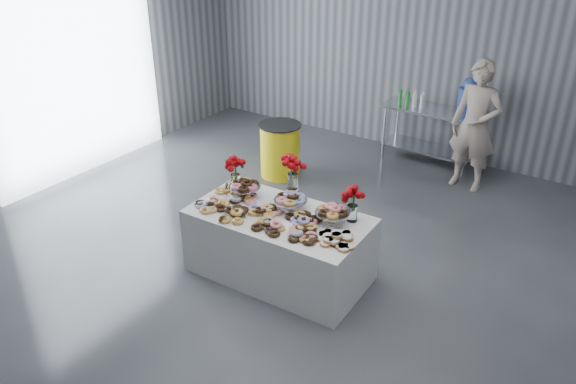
# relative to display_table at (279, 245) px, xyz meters

# --- Properties ---
(ground) EXTENTS (9.00, 9.00, 0.00)m
(ground) POSITION_rel_display_table_xyz_m (-0.09, -0.33, -0.38)
(ground) COLOR #37393E
(ground) RESTS_ON ground
(room_walls) EXTENTS (8.04, 9.04, 4.02)m
(room_walls) POSITION_rel_display_table_xyz_m (-0.36, -0.26, 2.26)
(room_walls) COLOR gray
(room_walls) RESTS_ON ground
(display_table) EXTENTS (1.93, 1.06, 0.75)m
(display_table) POSITION_rel_display_table_xyz_m (0.00, 0.00, 0.00)
(display_table) COLOR white
(display_table) RESTS_ON ground
(prep_table) EXTENTS (1.50, 0.60, 0.90)m
(prep_table) POSITION_rel_display_table_xyz_m (0.23, 3.77, 0.24)
(prep_table) COLOR silver
(prep_table) RESTS_ON ground
(donut_mounds) EXTENTS (1.83, 0.85, 0.09)m
(donut_mounds) POSITION_rel_display_table_xyz_m (-0.00, -0.05, 0.42)
(donut_mounds) COLOR #DDB050
(donut_mounds) RESTS_ON display_table
(cake_stand_left) EXTENTS (0.36, 0.36, 0.17)m
(cake_stand_left) POSITION_rel_display_table_xyz_m (-0.55, 0.13, 0.52)
(cake_stand_left) COLOR silver
(cake_stand_left) RESTS_ON display_table
(cake_stand_mid) EXTENTS (0.36, 0.36, 0.17)m
(cake_stand_mid) POSITION_rel_display_table_xyz_m (0.05, 0.15, 0.52)
(cake_stand_mid) COLOR silver
(cake_stand_mid) RESTS_ON display_table
(cake_stand_right) EXTENTS (0.36, 0.36, 0.17)m
(cake_stand_right) POSITION_rel_display_table_xyz_m (0.55, 0.17, 0.52)
(cake_stand_right) COLOR silver
(cake_stand_right) RESTS_ON display_table
(danish_pile) EXTENTS (0.48, 0.48, 0.11)m
(danish_pile) POSITION_rel_display_table_xyz_m (0.75, -0.13, 0.43)
(danish_pile) COLOR white
(danish_pile) RESTS_ON display_table
(bouquet_left) EXTENTS (0.26, 0.26, 0.42)m
(bouquet_left) POSITION_rel_display_table_xyz_m (-0.76, 0.23, 0.67)
(bouquet_left) COLOR white
(bouquet_left) RESTS_ON display_table
(bouquet_right) EXTENTS (0.26, 0.26, 0.42)m
(bouquet_right) POSITION_rel_display_table_xyz_m (0.69, 0.32, 0.67)
(bouquet_right) COLOR white
(bouquet_right) RESTS_ON display_table
(bouquet_center) EXTENTS (0.26, 0.26, 0.57)m
(bouquet_center) POSITION_rel_display_table_xyz_m (-0.06, 0.35, 0.75)
(bouquet_center) COLOR silver
(bouquet_center) RESTS_ON display_table
(water_jug) EXTENTS (0.28, 0.28, 0.55)m
(water_jug) POSITION_rel_display_table_xyz_m (0.73, 3.77, 0.77)
(water_jug) COLOR #3F68D9
(water_jug) RESTS_ON prep_table
(drink_bottles) EXTENTS (0.54, 0.08, 0.27)m
(drink_bottles) POSITION_rel_display_table_xyz_m (-0.09, 3.67, 0.66)
(drink_bottles) COLOR #268C33
(drink_bottles) RESTS_ON prep_table
(person) EXTENTS (0.71, 0.49, 1.85)m
(person) POSITION_rel_display_table_xyz_m (1.01, 3.31, 0.55)
(person) COLOR #CC8C93
(person) RESTS_ON ground
(trash_barrel) EXTENTS (0.63, 0.63, 0.81)m
(trash_barrel) POSITION_rel_display_table_xyz_m (-1.45, 2.12, 0.03)
(trash_barrel) COLOR yellow
(trash_barrel) RESTS_ON ground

